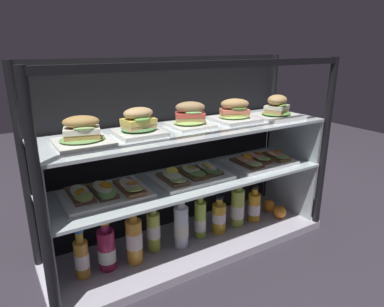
{
  "coord_description": "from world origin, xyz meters",
  "views": [
    {
      "loc": [
        -0.77,
        -1.24,
        0.94
      ],
      "look_at": [
        0.0,
        0.0,
        0.48
      ],
      "focal_mm": 32.1,
      "sensor_mm": 36.0,
      "label": 1
    }
  ],
  "objects_px": {
    "juice_bottle_front_right_end": "(200,219)",
    "juice_bottle_back_center": "(254,207)",
    "plated_roll_sandwich_near_right_corner": "(190,117)",
    "juice_bottle_tucked_behind": "(181,226)",
    "plated_roll_sandwich_far_right": "(82,134)",
    "juice_bottle_front_second": "(82,258)",
    "juice_bottle_front_middle": "(238,207)",
    "orange_fruit_near_left_post": "(269,206)",
    "plated_roll_sandwich_left_of_center": "(139,125)",
    "plated_roll_sandwich_far_left": "(277,110)",
    "orange_fruit_beside_bottles": "(280,212)",
    "open_sandwich_tray_right_of_center": "(191,175)",
    "juice_bottle_back_right": "(153,230)",
    "open_sandwich_tray_near_left_corner": "(106,192)",
    "juice_bottle_front_left_end": "(106,249)",
    "plated_roll_sandwich_mid_left": "(235,113)",
    "open_sandwich_tray_near_right_corner": "(260,160)",
    "juice_bottle_near_post": "(219,217)",
    "juice_bottle_back_left": "(134,240)"
  },
  "relations": [
    {
      "from": "juice_bottle_front_left_end",
      "to": "juice_bottle_front_second",
      "type": "bearing_deg",
      "value": -178.67
    },
    {
      "from": "plated_roll_sandwich_left_of_center",
      "to": "juice_bottle_tucked_behind",
      "type": "relative_size",
      "value": 0.71
    },
    {
      "from": "juice_bottle_front_left_end",
      "to": "orange_fruit_beside_bottles",
      "type": "xyz_separation_m",
      "value": [
        0.94,
        -0.06,
        -0.05
      ]
    },
    {
      "from": "plated_roll_sandwich_far_left",
      "to": "orange_fruit_beside_bottles",
      "type": "bearing_deg",
      "value": -16.99
    },
    {
      "from": "plated_roll_sandwich_far_left",
      "to": "juice_bottle_front_left_end",
      "type": "relative_size",
      "value": 0.92
    },
    {
      "from": "plated_roll_sandwich_far_right",
      "to": "open_sandwich_tray_near_left_corner",
      "type": "height_order",
      "value": "plated_roll_sandwich_far_right"
    },
    {
      "from": "orange_fruit_near_left_post",
      "to": "juice_bottle_back_right",
      "type": "bearing_deg",
      "value": -179.82
    },
    {
      "from": "plated_roll_sandwich_far_left",
      "to": "open_sandwich_tray_right_of_center",
      "type": "height_order",
      "value": "plated_roll_sandwich_far_left"
    },
    {
      "from": "plated_roll_sandwich_mid_left",
      "to": "open_sandwich_tray_right_of_center",
      "type": "xyz_separation_m",
      "value": [
        -0.26,
        -0.02,
        -0.25
      ]
    },
    {
      "from": "juice_bottle_front_left_end",
      "to": "plated_roll_sandwich_near_right_corner",
      "type": "bearing_deg",
      "value": 3.36
    },
    {
      "from": "plated_roll_sandwich_left_of_center",
      "to": "orange_fruit_near_left_post",
      "type": "height_order",
      "value": "plated_roll_sandwich_left_of_center"
    },
    {
      "from": "orange_fruit_near_left_post",
      "to": "open_sandwich_tray_near_right_corner",
      "type": "bearing_deg",
      "value": -162.84
    },
    {
      "from": "open_sandwich_tray_near_right_corner",
      "to": "juice_bottle_front_second",
      "type": "distance_m",
      "value": 0.95
    },
    {
      "from": "juice_bottle_front_right_end",
      "to": "juice_bottle_back_center",
      "type": "xyz_separation_m",
      "value": [
        0.33,
        -0.02,
        -0.01
      ]
    },
    {
      "from": "juice_bottle_front_middle",
      "to": "juice_bottle_back_center",
      "type": "bearing_deg",
      "value": -3.18
    },
    {
      "from": "open_sandwich_tray_right_of_center",
      "to": "juice_bottle_front_middle",
      "type": "relative_size",
      "value": 1.36
    },
    {
      "from": "plated_roll_sandwich_far_right",
      "to": "juice_bottle_back_right",
      "type": "xyz_separation_m",
      "value": [
        0.28,
        0.03,
        -0.49
      ]
    },
    {
      "from": "open_sandwich_tray_near_right_corner",
      "to": "orange_fruit_beside_bottles",
      "type": "xyz_separation_m",
      "value": [
        0.13,
        -0.04,
        -0.31
      ]
    },
    {
      "from": "open_sandwich_tray_right_of_center",
      "to": "plated_roll_sandwich_left_of_center",
      "type": "bearing_deg",
      "value": 176.13
    },
    {
      "from": "juice_bottle_tucked_behind",
      "to": "plated_roll_sandwich_left_of_center",
      "type": "bearing_deg",
      "value": 172.81
    },
    {
      "from": "open_sandwich_tray_near_right_corner",
      "to": "juice_bottle_back_right",
      "type": "relative_size",
      "value": 1.4
    },
    {
      "from": "open_sandwich_tray_near_left_corner",
      "to": "juice_bottle_front_left_end",
      "type": "bearing_deg",
      "value": -152.41
    },
    {
      "from": "open_sandwich_tray_near_left_corner",
      "to": "open_sandwich_tray_right_of_center",
      "type": "distance_m",
      "value": 0.39
    },
    {
      "from": "open_sandwich_tray_near_left_corner",
      "to": "juice_bottle_front_middle",
      "type": "relative_size",
      "value": 1.36
    },
    {
      "from": "open_sandwich_tray_right_of_center",
      "to": "juice_bottle_back_left",
      "type": "height_order",
      "value": "open_sandwich_tray_right_of_center"
    },
    {
      "from": "plated_roll_sandwich_far_right",
      "to": "juice_bottle_back_center",
      "type": "distance_m",
      "value": 1.0
    },
    {
      "from": "plated_roll_sandwich_left_of_center",
      "to": "juice_bottle_front_left_end",
      "type": "distance_m",
      "value": 0.54
    },
    {
      "from": "plated_roll_sandwich_near_right_corner",
      "to": "juice_bottle_front_right_end",
      "type": "bearing_deg",
      "value": -24.42
    },
    {
      "from": "plated_roll_sandwich_mid_left",
      "to": "juice_bottle_back_left",
      "type": "bearing_deg",
      "value": -176.5
    },
    {
      "from": "plated_roll_sandwich_far_right",
      "to": "juice_bottle_back_left",
      "type": "distance_m",
      "value": 0.52
    },
    {
      "from": "open_sandwich_tray_near_left_corner",
      "to": "orange_fruit_beside_bottles",
      "type": "distance_m",
      "value": 0.98
    },
    {
      "from": "open_sandwich_tray_near_left_corner",
      "to": "juice_bottle_back_right",
      "type": "xyz_separation_m",
      "value": [
        0.21,
        0.01,
        -0.24
      ]
    },
    {
      "from": "orange_fruit_near_left_post",
      "to": "juice_bottle_back_left",
      "type": "bearing_deg",
      "value": -177.15
    },
    {
      "from": "plated_roll_sandwich_far_left",
      "to": "juice_bottle_tucked_behind",
      "type": "bearing_deg",
      "value": 177.17
    },
    {
      "from": "plated_roll_sandwich_mid_left",
      "to": "open_sandwich_tray_right_of_center",
      "type": "height_order",
      "value": "plated_roll_sandwich_mid_left"
    },
    {
      "from": "juice_bottle_front_left_end",
      "to": "orange_fruit_near_left_post",
      "type": "height_order",
      "value": "juice_bottle_front_left_end"
    },
    {
      "from": "open_sandwich_tray_near_right_corner",
      "to": "juice_bottle_near_post",
      "type": "xyz_separation_m",
      "value": [
        -0.24,
        0.01,
        -0.26
      ]
    },
    {
      "from": "plated_roll_sandwich_left_of_center",
      "to": "plated_roll_sandwich_far_left",
      "type": "bearing_deg",
      "value": -3.93
    },
    {
      "from": "open_sandwich_tray_right_of_center",
      "to": "open_sandwich_tray_near_right_corner",
      "type": "height_order",
      "value": "same"
    },
    {
      "from": "juice_bottle_near_post",
      "to": "juice_bottle_back_center",
      "type": "height_order",
      "value": "juice_bottle_back_center"
    },
    {
      "from": "juice_bottle_near_post",
      "to": "plated_roll_sandwich_far_left",
      "type": "bearing_deg",
      "value": -6.81
    },
    {
      "from": "juice_bottle_tucked_behind",
      "to": "plated_roll_sandwich_far_right",
      "type": "bearing_deg",
      "value": 178.55
    },
    {
      "from": "juice_bottle_front_second",
      "to": "orange_fruit_near_left_post",
      "type": "xyz_separation_m",
      "value": [
        1.05,
        0.02,
        -0.05
      ]
    },
    {
      "from": "plated_roll_sandwich_left_of_center",
      "to": "plated_roll_sandwich_near_right_corner",
      "type": "xyz_separation_m",
      "value": [
        0.25,
        0.02,
        -0.0
      ]
    },
    {
      "from": "juice_bottle_front_left_end",
      "to": "orange_fruit_near_left_post",
      "type": "xyz_separation_m",
      "value": [
        0.94,
        0.02,
        -0.05
      ]
    },
    {
      "from": "plated_roll_sandwich_far_left",
      "to": "juice_bottle_back_center",
      "type": "distance_m",
      "value": 0.52
    },
    {
      "from": "juice_bottle_front_left_end",
      "to": "juice_bottle_back_right",
      "type": "relative_size",
      "value": 0.93
    },
    {
      "from": "juice_bottle_front_second",
      "to": "juice_bottle_front_middle",
      "type": "bearing_deg",
      "value": -0.22
    },
    {
      "from": "plated_roll_sandwich_far_right",
      "to": "juice_bottle_back_center",
      "type": "height_order",
      "value": "plated_roll_sandwich_far_right"
    },
    {
      "from": "orange_fruit_beside_bottles",
      "to": "open_sandwich_tray_right_of_center",
      "type": "bearing_deg",
      "value": 174.47
    }
  ]
}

